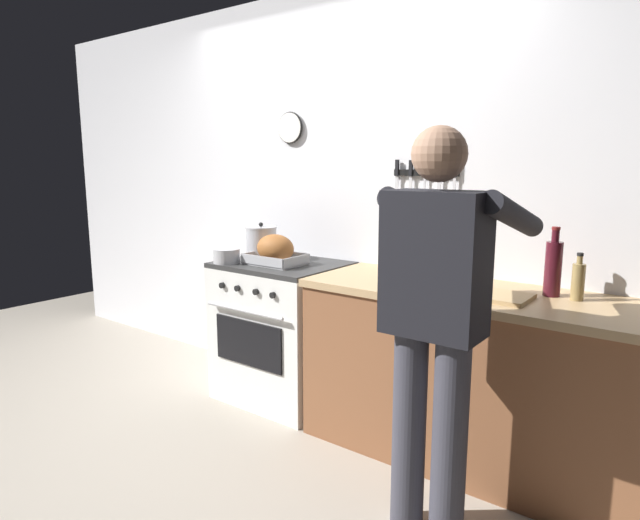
{
  "coord_description": "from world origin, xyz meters",
  "views": [
    {
      "loc": [
        2.02,
        -1.57,
        1.52
      ],
      "look_at": [
        0.19,
        0.85,
        0.98
      ],
      "focal_mm": 30.58,
      "sensor_mm": 36.0,
      "label": 1
    }
  ],
  "objects_px": {
    "cutting_board": "(490,295)",
    "bottle_soy_sauce": "(405,264)",
    "saucepan": "(227,256)",
    "bottle_olive_oil": "(425,261)",
    "stove": "(282,331)",
    "bottle_dish_soap": "(406,258)",
    "stock_pot": "(261,243)",
    "bottle_vinegar": "(578,281)",
    "bottle_wine_red": "(553,267)",
    "roasting_pan": "(275,251)",
    "person_cook": "(436,310)"
  },
  "relations": [
    {
      "from": "saucepan",
      "to": "bottle_olive_oil",
      "type": "distance_m",
      "value": 1.26
    },
    {
      "from": "saucepan",
      "to": "bottle_dish_soap",
      "type": "relative_size",
      "value": 0.77
    },
    {
      "from": "roasting_pan",
      "to": "bottle_dish_soap",
      "type": "xyz_separation_m",
      "value": [
        0.79,
        0.22,
        0.0
      ]
    },
    {
      "from": "stove",
      "to": "cutting_board",
      "type": "xyz_separation_m",
      "value": [
        1.38,
        -0.09,
        0.46
      ]
    },
    {
      "from": "bottle_dish_soap",
      "to": "bottle_vinegar",
      "type": "distance_m",
      "value": 0.92
    },
    {
      "from": "bottle_dish_soap",
      "to": "roasting_pan",
      "type": "bearing_deg",
      "value": -164.56
    },
    {
      "from": "roasting_pan",
      "to": "bottle_vinegar",
      "type": "bearing_deg",
      "value": 5.38
    },
    {
      "from": "bottle_olive_oil",
      "to": "person_cook",
      "type": "bearing_deg",
      "value": -60.52
    },
    {
      "from": "saucepan",
      "to": "bottle_olive_oil",
      "type": "height_order",
      "value": "bottle_olive_oil"
    },
    {
      "from": "saucepan",
      "to": "bottle_dish_soap",
      "type": "bearing_deg",
      "value": 19.07
    },
    {
      "from": "stove",
      "to": "bottle_dish_soap",
      "type": "relative_size",
      "value": 4.14
    },
    {
      "from": "bottle_olive_oil",
      "to": "bottle_vinegar",
      "type": "xyz_separation_m",
      "value": [
        0.75,
        0.03,
        -0.02
      ]
    },
    {
      "from": "roasting_pan",
      "to": "bottle_soy_sauce",
      "type": "bearing_deg",
      "value": 7.8
    },
    {
      "from": "cutting_board",
      "to": "bottle_soy_sauce",
      "type": "bearing_deg",
      "value": 165.26
    },
    {
      "from": "person_cook",
      "to": "stock_pot",
      "type": "height_order",
      "value": "person_cook"
    },
    {
      "from": "bottle_dish_soap",
      "to": "bottle_wine_red",
      "type": "height_order",
      "value": "bottle_wine_red"
    },
    {
      "from": "person_cook",
      "to": "bottle_soy_sauce",
      "type": "bearing_deg",
      "value": 31.32
    },
    {
      "from": "bottle_wine_red",
      "to": "saucepan",
      "type": "bearing_deg",
      "value": -170.08
    },
    {
      "from": "cutting_board",
      "to": "bottle_dish_soap",
      "type": "distance_m",
      "value": 0.63
    },
    {
      "from": "bottle_olive_oil",
      "to": "bottle_soy_sauce",
      "type": "distance_m",
      "value": 0.12
    },
    {
      "from": "stove",
      "to": "bottle_dish_soap",
      "type": "height_order",
      "value": "bottle_dish_soap"
    },
    {
      "from": "saucepan",
      "to": "bottle_vinegar",
      "type": "bearing_deg",
      "value": 8.92
    },
    {
      "from": "roasting_pan",
      "to": "bottle_olive_oil",
      "type": "bearing_deg",
      "value": 7.82
    },
    {
      "from": "bottle_vinegar",
      "to": "stock_pot",
      "type": "bearing_deg",
      "value": -177.54
    },
    {
      "from": "bottle_olive_oil",
      "to": "bottle_wine_red",
      "type": "xyz_separation_m",
      "value": [
        0.64,
        0.04,
        0.03
      ]
    },
    {
      "from": "bottle_vinegar",
      "to": "person_cook",
      "type": "bearing_deg",
      "value": -116.48
    },
    {
      "from": "roasting_pan",
      "to": "cutting_board",
      "type": "distance_m",
      "value": 1.37
    },
    {
      "from": "stove",
      "to": "stock_pot",
      "type": "height_order",
      "value": "stock_pot"
    },
    {
      "from": "stove",
      "to": "bottle_wine_red",
      "type": "relative_size",
      "value": 2.73
    },
    {
      "from": "stove",
      "to": "bottle_vinegar",
      "type": "relative_size",
      "value": 4.08
    },
    {
      "from": "stove",
      "to": "bottle_wine_red",
      "type": "height_order",
      "value": "bottle_wine_red"
    },
    {
      "from": "roasting_pan",
      "to": "bottle_dish_soap",
      "type": "distance_m",
      "value": 0.82
    },
    {
      "from": "roasting_pan",
      "to": "bottle_vinegar",
      "type": "distance_m",
      "value": 1.71
    },
    {
      "from": "stove",
      "to": "person_cook",
      "type": "relative_size",
      "value": 0.54
    },
    {
      "from": "bottle_olive_oil",
      "to": "bottle_soy_sauce",
      "type": "relative_size",
      "value": 1.32
    },
    {
      "from": "stock_pot",
      "to": "bottle_vinegar",
      "type": "distance_m",
      "value": 1.9
    },
    {
      "from": "cutting_board",
      "to": "bottle_olive_oil",
      "type": "relative_size",
      "value": 1.4
    },
    {
      "from": "bottle_soy_sauce",
      "to": "cutting_board",
      "type": "bearing_deg",
      "value": -14.74
    },
    {
      "from": "bottle_vinegar",
      "to": "bottle_olive_oil",
      "type": "bearing_deg",
      "value": -177.74
    },
    {
      "from": "stock_pot",
      "to": "bottle_wine_red",
      "type": "height_order",
      "value": "bottle_wine_red"
    },
    {
      "from": "stock_pot",
      "to": "bottle_wine_red",
      "type": "relative_size",
      "value": 0.74
    },
    {
      "from": "person_cook",
      "to": "saucepan",
      "type": "xyz_separation_m",
      "value": [
        -1.62,
        0.41,
        -0.01
      ]
    },
    {
      "from": "stove",
      "to": "bottle_wine_red",
      "type": "bearing_deg",
      "value": 3.88
    },
    {
      "from": "stock_pot",
      "to": "bottle_vinegar",
      "type": "relative_size",
      "value": 1.1
    },
    {
      "from": "person_cook",
      "to": "saucepan",
      "type": "relative_size",
      "value": 9.87
    },
    {
      "from": "bottle_dish_soap",
      "to": "bottle_soy_sauce",
      "type": "xyz_separation_m",
      "value": [
        0.05,
        -0.1,
        -0.01
      ]
    },
    {
      "from": "bottle_wine_red",
      "to": "person_cook",
      "type": "bearing_deg",
      "value": -108.34
    },
    {
      "from": "bottle_soy_sauce",
      "to": "stock_pot",
      "type": "bearing_deg",
      "value": -178.02
    },
    {
      "from": "stock_pot",
      "to": "bottle_vinegar",
      "type": "xyz_separation_m",
      "value": [
        1.9,
        0.08,
        -0.02
      ]
    },
    {
      "from": "stock_pot",
      "to": "bottle_olive_oil",
      "type": "distance_m",
      "value": 1.15
    }
  ]
}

